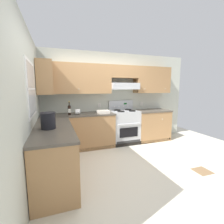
{
  "coord_description": "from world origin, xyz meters",
  "views": [
    {
      "loc": [
        -1.21,
        -2.9,
        1.57
      ],
      "look_at": [
        0.08,
        0.7,
        1.0
      ],
      "focal_mm": 26.08,
      "sensor_mm": 36.0,
      "label": 1
    }
  ],
  "objects_px": {
    "bucket": "(48,120)",
    "wine_bottle": "(69,109)",
    "paper_towel_roll": "(78,112)",
    "bowl": "(103,112)",
    "stove": "(124,126)"
  },
  "relations": [
    {
      "from": "wine_bottle",
      "to": "bucket",
      "type": "relative_size",
      "value": 1.24
    },
    {
      "from": "wine_bottle",
      "to": "paper_towel_roll",
      "type": "bearing_deg",
      "value": -0.89
    },
    {
      "from": "stove",
      "to": "wine_bottle",
      "type": "xyz_separation_m",
      "value": [
        -1.51,
        -0.06,
        0.57
      ]
    },
    {
      "from": "wine_bottle",
      "to": "bucket",
      "type": "distance_m",
      "value": 1.39
    },
    {
      "from": "stove",
      "to": "bucket",
      "type": "height_order",
      "value": "stove"
    },
    {
      "from": "wine_bottle",
      "to": "bucket",
      "type": "xyz_separation_m",
      "value": [
        -0.45,
        -1.32,
        0.0
      ]
    },
    {
      "from": "paper_towel_roll",
      "to": "bowl",
      "type": "bearing_deg",
      "value": -1.93
    },
    {
      "from": "bowl",
      "to": "bucket",
      "type": "distance_m",
      "value": 1.85
    },
    {
      "from": "wine_bottle",
      "to": "bowl",
      "type": "relative_size",
      "value": 1.12
    },
    {
      "from": "wine_bottle",
      "to": "bucket",
      "type": "height_order",
      "value": "wine_bottle"
    },
    {
      "from": "stove",
      "to": "wine_bottle",
      "type": "distance_m",
      "value": 1.62
    },
    {
      "from": "paper_towel_roll",
      "to": "wine_bottle",
      "type": "bearing_deg",
      "value": 179.11
    },
    {
      "from": "bucket",
      "to": "wine_bottle",
      "type": "bearing_deg",
      "value": 71.14
    },
    {
      "from": "bowl",
      "to": "wine_bottle",
      "type": "bearing_deg",
      "value": 178.3
    },
    {
      "from": "bucket",
      "to": "stove",
      "type": "bearing_deg",
      "value": 35.07
    }
  ]
}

